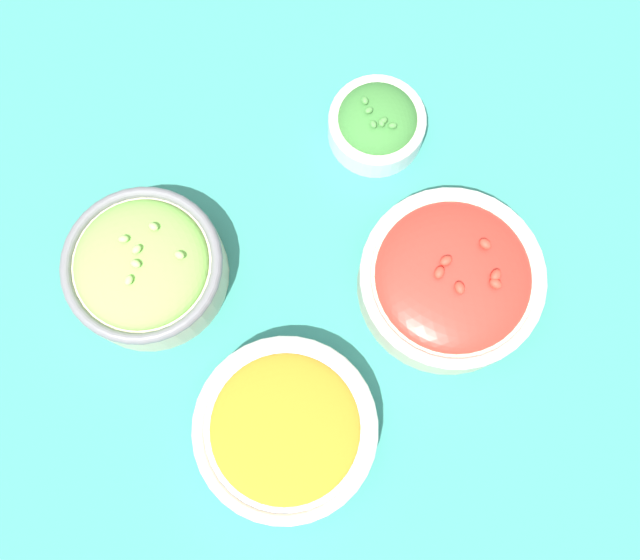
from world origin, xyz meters
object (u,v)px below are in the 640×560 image
(bowl_cherry_tomatoes, at_px, (451,279))
(bowl_lettuce, at_px, (145,267))
(bowl_broccoli, at_px, (377,123))
(bowl_carrots, at_px, (286,429))

(bowl_cherry_tomatoes, relative_size, bowl_lettuce, 1.15)
(bowl_cherry_tomatoes, relative_size, bowl_broccoli, 1.77)
(bowl_cherry_tomatoes, height_order, bowl_lettuce, bowl_lettuce)
(bowl_lettuce, relative_size, bowl_carrots, 0.91)
(bowl_broccoli, height_order, bowl_carrots, bowl_broccoli)
(bowl_broccoli, relative_size, bowl_carrots, 0.59)
(bowl_lettuce, xyz_separation_m, bowl_carrots, (-0.06, 0.22, -0.01))
(bowl_cherry_tomatoes, xyz_separation_m, bowl_broccoli, (-0.02, -0.20, -0.01))
(bowl_broccoli, bearing_deg, bowl_carrots, 46.60)
(bowl_cherry_tomatoes, xyz_separation_m, bowl_carrots, (0.22, 0.06, -0.01))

